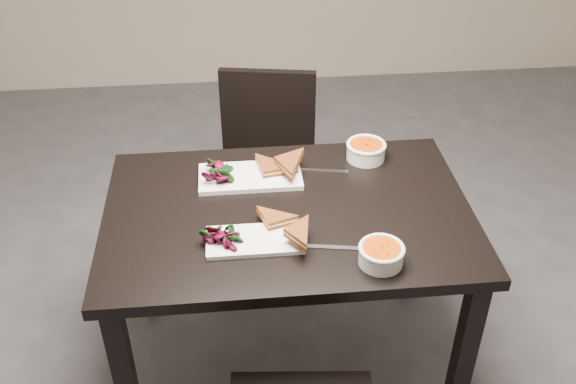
{
  "coord_description": "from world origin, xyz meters",
  "views": [
    {
      "loc": [
        -0.12,
        -1.76,
        2.02
      ],
      "look_at": [
        0.05,
        -0.06,
        0.82
      ],
      "focal_mm": 40.54,
      "sensor_mm": 36.0,
      "label": 1
    }
  ],
  "objects_px": {
    "soup_bowl_near": "(381,254)",
    "soup_bowl_far": "(366,150)",
    "table": "(288,233)",
    "chair_far": "(266,158)",
    "plate_far": "(250,177)",
    "plate_near": "(255,240)"
  },
  "relations": [
    {
      "from": "soup_bowl_near",
      "to": "plate_far",
      "type": "bearing_deg",
      "value": 126.8
    },
    {
      "from": "table",
      "to": "soup_bowl_far",
      "type": "xyz_separation_m",
      "value": [
        0.31,
        0.28,
        0.14
      ]
    },
    {
      "from": "soup_bowl_near",
      "to": "soup_bowl_far",
      "type": "xyz_separation_m",
      "value": [
        0.07,
        0.57,
        0.0
      ]
    },
    {
      "from": "soup_bowl_near",
      "to": "soup_bowl_far",
      "type": "relative_size",
      "value": 0.94
    },
    {
      "from": "soup_bowl_near",
      "to": "table",
      "type": "bearing_deg",
      "value": 130.42
    },
    {
      "from": "soup_bowl_far",
      "to": "plate_near",
      "type": "bearing_deg",
      "value": -134.38
    },
    {
      "from": "chair_far",
      "to": "soup_bowl_far",
      "type": "bearing_deg",
      "value": -43.98
    },
    {
      "from": "table",
      "to": "plate_far",
      "type": "distance_m",
      "value": 0.25
    },
    {
      "from": "plate_near",
      "to": "soup_bowl_far",
      "type": "distance_m",
      "value": 0.62
    },
    {
      "from": "plate_near",
      "to": "soup_bowl_far",
      "type": "height_order",
      "value": "soup_bowl_far"
    },
    {
      "from": "plate_near",
      "to": "soup_bowl_near",
      "type": "bearing_deg",
      "value": -19.98
    },
    {
      "from": "chair_far",
      "to": "plate_near",
      "type": "relative_size",
      "value": 2.88
    },
    {
      "from": "soup_bowl_far",
      "to": "chair_far",
      "type": "bearing_deg",
      "value": 125.98
    },
    {
      "from": "plate_far",
      "to": "chair_far",
      "type": "bearing_deg",
      "value": 80.84
    },
    {
      "from": "table",
      "to": "plate_near",
      "type": "xyz_separation_m",
      "value": [
        -0.12,
        -0.16,
        0.11
      ]
    },
    {
      "from": "table",
      "to": "chair_far",
      "type": "relative_size",
      "value": 1.41
    },
    {
      "from": "table",
      "to": "soup_bowl_near",
      "type": "distance_m",
      "value": 0.4
    },
    {
      "from": "chair_far",
      "to": "plate_near",
      "type": "height_order",
      "value": "chair_far"
    },
    {
      "from": "plate_near",
      "to": "plate_far",
      "type": "height_order",
      "value": "plate_far"
    },
    {
      "from": "table",
      "to": "plate_near",
      "type": "distance_m",
      "value": 0.22
    },
    {
      "from": "chair_far",
      "to": "soup_bowl_near",
      "type": "distance_m",
      "value": 1.11
    },
    {
      "from": "soup_bowl_near",
      "to": "soup_bowl_far",
      "type": "bearing_deg",
      "value": 83.18
    }
  ]
}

